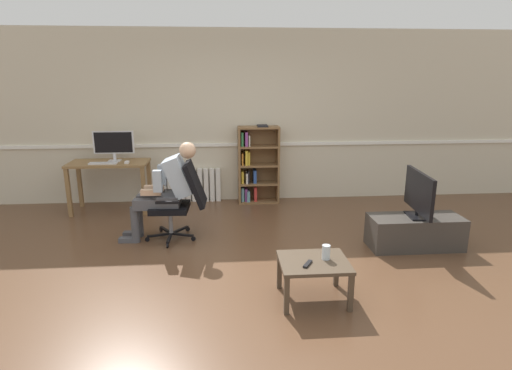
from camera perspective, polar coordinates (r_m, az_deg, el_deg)
The scene contains 15 objects.
ground_plane at distance 4.54m, azimuth -1.05°, elevation -11.38°, with size 18.00×18.00×0.00m, color brown.
back_wall at distance 6.75m, azimuth -2.52°, elevation 9.21°, with size 12.00×0.13×2.70m.
computer_desk at distance 6.59m, azimuth -19.41°, elevation 1.95°, with size 1.15×0.57×0.76m.
imac_monitor at distance 6.58m, azimuth -18.87°, elevation 5.38°, with size 0.60×0.14×0.45m.
keyboard at distance 6.44m, azimuth -20.15°, elevation 2.81°, with size 0.40×0.12×0.02m, color silver.
computer_mouse at distance 6.38m, azimuth -17.21°, elevation 2.99°, with size 0.06×0.10×0.03m, color white.
bookshelf at distance 6.68m, azimuth -0.05°, elevation 2.59°, with size 0.65×0.29×1.25m.
radiator at distance 6.85m, azimuth -8.83°, elevation -0.02°, with size 0.95×0.08×0.54m.
office_chair at distance 5.24m, azimuth -10.15°, elevation -1.81°, with size 0.78×0.61×0.98m.
person_seated at distance 5.23m, azimuth -12.17°, elevation -0.49°, with size 0.98×0.40×1.23m.
tv_stand at distance 5.35m, azimuth 20.87°, elevation -6.01°, with size 1.09×0.44×0.39m.
tv_screen at distance 5.21m, azimuth 21.36°, elevation -1.11°, with size 0.23×0.82×0.54m.
coffee_table at distance 3.88m, azimuth 7.89°, elevation -10.93°, with size 0.62×0.53×0.38m.
drinking_glass at distance 3.88m, azimuth 9.55°, elevation -9.03°, with size 0.07×0.07×0.13m, color silver.
spare_remote at distance 3.77m, azimuth 7.07°, elevation -10.64°, with size 0.04×0.15×0.02m, color black.
Camera 1 is at (-0.24, -4.07, 2.00)m, focal length 29.29 mm.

